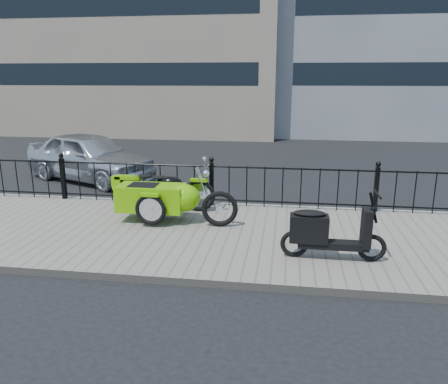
# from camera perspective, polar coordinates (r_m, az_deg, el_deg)

# --- Properties ---
(ground) EXTENTS (120.00, 120.00, 0.00)m
(ground) POSITION_cam_1_polar(r_m,az_deg,el_deg) (8.58, -3.09, -4.85)
(ground) COLOR black
(ground) RESTS_ON ground
(sidewalk) EXTENTS (30.00, 3.80, 0.12)m
(sidewalk) POSITION_cam_1_polar(r_m,az_deg,el_deg) (8.10, -3.79, -5.63)
(sidewalk) COLOR gray
(sidewalk) RESTS_ON ground
(curb) EXTENTS (30.00, 0.10, 0.12)m
(curb) POSITION_cam_1_polar(r_m,az_deg,el_deg) (9.91, -1.46, -1.75)
(curb) COLOR gray
(curb) RESTS_ON ground
(iron_fence) EXTENTS (14.11, 0.11, 1.08)m
(iron_fence) POSITION_cam_1_polar(r_m,az_deg,el_deg) (9.64, -1.62, 1.01)
(iron_fence) COLOR black
(iron_fence) RESTS_ON sidewalk
(building_tan) EXTENTS (14.00, 8.01, 12.00)m
(building_tan) POSITION_cam_1_polar(r_m,az_deg,el_deg) (25.29, -10.01, 21.70)
(building_tan) COLOR gray
(building_tan) RESTS_ON ground
(motorcycle_sidecar) EXTENTS (2.28, 1.48, 0.98)m
(motorcycle_sidecar) POSITION_cam_1_polar(r_m,az_deg,el_deg) (8.76, -8.08, -0.51)
(motorcycle_sidecar) COLOR black
(motorcycle_sidecar) RESTS_ON sidewalk
(scooter) EXTENTS (1.62, 0.47, 1.10)m
(scooter) POSITION_cam_1_polar(r_m,az_deg,el_deg) (6.97, 13.17, -5.20)
(scooter) COLOR black
(scooter) RESTS_ON sidewalk
(spare_tire) EXTENTS (0.70, 0.17, 0.69)m
(spare_tire) POSITION_cam_1_polar(r_m,az_deg,el_deg) (8.26, -0.57, -2.21)
(spare_tire) COLOR black
(spare_tire) RESTS_ON sidewalk
(sedan_car) EXTENTS (4.36, 3.13, 1.38)m
(sedan_car) POSITION_cam_1_polar(r_m,az_deg,el_deg) (13.02, -17.17, 4.45)
(sedan_car) COLOR silver
(sedan_car) RESTS_ON ground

